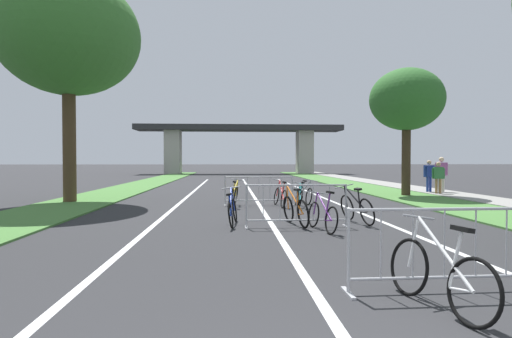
{
  "coord_description": "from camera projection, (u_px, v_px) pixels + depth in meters",
  "views": [
    {
      "loc": [
        -1.04,
        -1.63,
        1.64
      ],
      "look_at": [
        -0.22,
        11.5,
        1.35
      ],
      "focal_mm": 28.51,
      "sensor_mm": 36.0,
      "label": 1
    }
  ],
  "objects": [
    {
      "name": "lane_stripe_left_lane",
      "position": [
        187.0,
        197.0,
        17.76
      ],
      "size": [
        0.14,
        32.5,
        0.01
      ],
      "primitive_type": "cube",
      "color": "silver",
      "rests_on": "ground"
    },
    {
      "name": "bicycle_blue_9",
      "position": [
        232.0,
        211.0,
        10.17
      ],
      "size": [
        0.49,
        1.62,
        0.96
      ],
      "rotation": [
        0.0,
        0.0,
        -0.11
      ],
      "color": "black",
      "rests_on": "ground"
    },
    {
      "name": "bicycle_white_8",
      "position": [
        438.0,
        274.0,
        4.44
      ],
      "size": [
        0.51,
        1.67,
        1.0
      ],
      "rotation": [
        0.0,
        0.0,
        0.22
      ],
      "color": "black",
      "rests_on": "ground"
    },
    {
      "name": "bicycle_silver_4",
      "position": [
        305.0,
        194.0,
        15.16
      ],
      "size": [
        0.58,
        1.65,
        0.96
      ],
      "rotation": [
        0.0,
        0.0,
        3.27
      ],
      "color": "black",
      "rests_on": "ground"
    },
    {
      "name": "bicycle_purple_5",
      "position": [
        322.0,
        215.0,
        9.37
      ],
      "size": [
        0.53,
        1.64,
        0.94
      ],
      "rotation": [
        0.0,
        0.0,
        0.18
      ],
      "color": "black",
      "rests_on": "ground"
    },
    {
      "name": "crowd_barrier_nearest",
      "position": [
        444.0,
        250.0,
        5.04
      ],
      "size": [
        2.5,
        0.49,
        1.05
      ],
      "rotation": [
        0.0,
        0.0,
        0.02
      ],
      "color": "#ADADB2",
      "rests_on": "ground"
    },
    {
      "name": "crowd_barrier_third",
      "position": [
        259.0,
        191.0,
        14.67
      ],
      "size": [
        2.51,
        0.5,
        1.05
      ],
      "rotation": [
        0.0,
        0.0,
        0.02
      ],
      "color": "#ADADB2",
      "rests_on": "ground"
    },
    {
      "name": "crowd_barrier_second",
      "position": [
        297.0,
        206.0,
        9.84
      ],
      "size": [
        2.5,
        0.46,
        1.05
      ],
      "rotation": [
        0.0,
        0.0,
        0.01
      ],
      "color": "#ADADB2",
      "rests_on": "ground"
    },
    {
      "name": "lane_stripe_right_lane",
      "position": [
        320.0,
        197.0,
        18.13
      ],
      "size": [
        0.14,
        32.5,
        0.01
      ],
      "primitive_type": "cube",
      "color": "silver",
      "rests_on": "ground"
    },
    {
      "name": "bicycle_yellow_3",
      "position": [
        234.0,
        196.0,
        14.1
      ],
      "size": [
        0.61,
        1.75,
        0.96
      ],
      "rotation": [
        0.0,
        0.0,
        -0.16
      ],
      "color": "black",
      "rests_on": "ground"
    },
    {
      "name": "pedestrian_in_red_jacket",
      "position": [
        438.0,
        175.0,
        18.85
      ],
      "size": [
        0.55,
        0.36,
        1.55
      ],
      "rotation": [
        0.0,
        0.0,
        -0.27
      ],
      "color": "olive",
      "rests_on": "ground"
    },
    {
      "name": "bicycle_orange_7",
      "position": [
        295.0,
        210.0,
        10.18
      ],
      "size": [
        0.64,
        1.71,
        1.01
      ],
      "rotation": [
        0.0,
        0.0,
        0.21
      ],
      "color": "black",
      "rests_on": "ground"
    },
    {
      "name": "pedestrian_strolling",
      "position": [
        429.0,
        173.0,
        19.88
      ],
      "size": [
        0.57,
        0.38,
        1.63
      ],
      "rotation": [
        0.0,
        0.0,
        0.28
      ],
      "color": "navy",
      "rests_on": "ground"
    },
    {
      "name": "lane_stripe_center",
      "position": [
        254.0,
        197.0,
        17.95
      ],
      "size": [
        0.14,
        32.5,
        0.01
      ],
      "primitive_type": "cube",
      "color": "silver",
      "rests_on": "ground"
    },
    {
      "name": "bicycle_black_6",
      "position": [
        356.0,
        208.0,
        10.52
      ],
      "size": [
        0.73,
        1.73,
        1.0
      ],
      "rotation": [
        0.0,
        0.0,
        0.2
      ],
      "color": "black",
      "rests_on": "ground"
    },
    {
      "name": "overpass_bridge",
      "position": [
        239.0,
        139.0,
        47.96
      ],
      "size": [
        24.1,
        3.72,
        5.72
      ],
      "color": "#2D2D30",
      "rests_on": "ground"
    },
    {
      "name": "grass_verge_left",
      "position": [
        134.0,
        187.0,
        24.24
      ],
      "size": [
        2.8,
        56.18,
        0.05
      ],
      "primitive_type": "cube",
      "color": "#477A38",
      "rests_on": "ground"
    },
    {
      "name": "grass_verge_right",
      "position": [
        358.0,
        186.0,
        25.09
      ],
      "size": [
        2.8,
        56.18,
        0.05
      ],
      "primitive_type": "cube",
      "color": "#477A38",
      "rests_on": "ground"
    },
    {
      "name": "sidewalk_path_right",
      "position": [
        396.0,
        186.0,
        25.23
      ],
      "size": [
        2.01,
        56.18,
        0.08
      ],
      "primitive_type": "cube",
      "color": "gray",
      "rests_on": "ground"
    },
    {
      "name": "tree_right_cypress_far",
      "position": [
        407.0,
        100.0,
        18.24
      ],
      "size": [
        3.27,
        3.27,
        5.75
      ],
      "color": "#3D2D1E",
      "rests_on": "ground"
    },
    {
      "name": "pedestrian_with_backpack",
      "position": [
        441.0,
        171.0,
        19.75
      ],
      "size": [
        0.64,
        0.31,
        1.79
      ],
      "rotation": [
        0.0,
        0.0,
        3.18
      ],
      "color": "beige",
      "rests_on": "ground"
    },
    {
      "name": "bicycle_teal_0",
      "position": [
        299.0,
        197.0,
        14.15
      ],
      "size": [
        0.54,
        1.71,
        0.9
      ],
      "rotation": [
        0.0,
        0.0,
        -0.07
      ],
      "color": "black",
      "rests_on": "ground"
    },
    {
      "name": "tree_left_oak_mid",
      "position": [
        68.0,
        36.0,
        15.44
      ],
      "size": [
        5.35,
        5.35,
        8.67
      ],
      "color": "#4C3823",
      "rests_on": "ground"
    },
    {
      "name": "bicycle_red_2",
      "position": [
        280.0,
        196.0,
        14.27
      ],
      "size": [
        0.47,
        1.73,
        0.95
      ],
      "rotation": [
        0.0,
        0.0,
        0.11
      ],
      "color": "black",
      "rests_on": "ground"
    }
  ]
}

